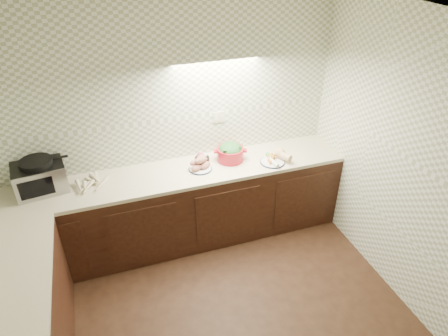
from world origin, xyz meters
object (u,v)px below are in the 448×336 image
object	(u,v)px
parsnip_pile	(89,181)
sweet_potato_plate	(200,164)
onion_bowl	(202,159)
dutch_oven	(230,152)
veg_plate	(276,157)
toaster_oven	(40,176)

from	to	relation	value
parsnip_pile	sweet_potato_plate	distance (m)	1.11
parsnip_pile	sweet_potato_plate	xyz separation A→B (m)	(1.11, -0.08, 0.02)
onion_bowl	sweet_potato_plate	bearing A→B (deg)	-114.68
dutch_oven	veg_plate	world-z (taller)	dutch_oven
dutch_oven	onion_bowl	bearing A→B (deg)	-173.88
toaster_oven	sweet_potato_plate	bearing A→B (deg)	-12.63
onion_bowl	dutch_oven	world-z (taller)	dutch_oven
toaster_oven	veg_plate	xyz separation A→B (m)	(2.36, -0.23, -0.11)
parsnip_pile	veg_plate	world-z (taller)	veg_plate
sweet_potato_plate	onion_bowl	distance (m)	0.14
toaster_oven	veg_plate	bearing A→B (deg)	-13.41
sweet_potato_plate	dutch_oven	size ratio (longest dim) A/B	0.69
veg_plate	parsnip_pile	bearing A→B (deg)	174.62
sweet_potato_plate	veg_plate	distance (m)	0.83
toaster_oven	onion_bowl	xyz separation A→B (m)	(1.60, -0.00, -0.11)
parsnip_pile	veg_plate	xyz separation A→B (m)	(1.94, -0.18, 0.01)
parsnip_pile	onion_bowl	distance (m)	1.17
onion_bowl	veg_plate	size ratio (longest dim) A/B	0.46
toaster_oven	veg_plate	world-z (taller)	toaster_oven
veg_plate	toaster_oven	bearing A→B (deg)	174.51
sweet_potato_plate	veg_plate	bearing A→B (deg)	-6.94
onion_bowl	dutch_oven	size ratio (longest dim) A/B	0.44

